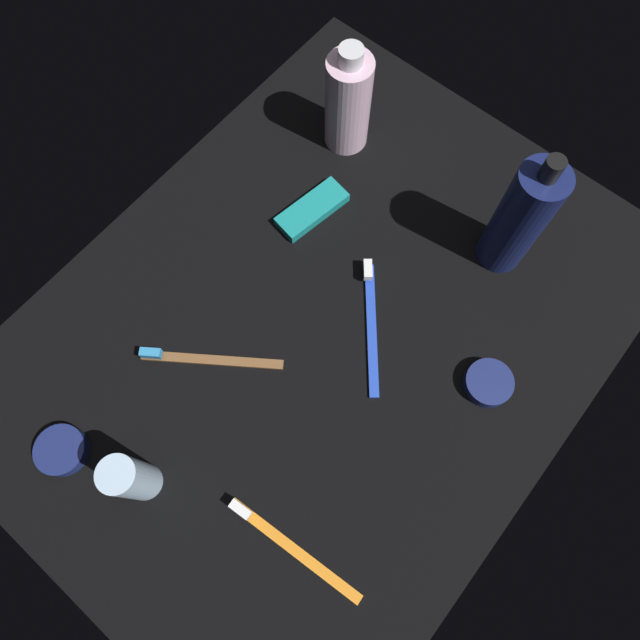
# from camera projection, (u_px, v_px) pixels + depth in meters

# --- Properties ---
(ground_plane) EXTENTS (0.84, 0.64, 0.01)m
(ground_plane) POSITION_uv_depth(u_px,v_px,m) (320.00, 329.00, 0.75)
(ground_plane) COLOR black
(lotion_bottle) EXTENTS (0.06, 0.06, 0.21)m
(lotion_bottle) POSITION_uv_depth(u_px,v_px,m) (520.00, 219.00, 0.69)
(lotion_bottle) COLOR #161E50
(lotion_bottle) RESTS_ON ground_plane
(bodywash_bottle) EXTENTS (0.06, 0.06, 0.17)m
(bodywash_bottle) POSITION_uv_depth(u_px,v_px,m) (348.00, 102.00, 0.77)
(bodywash_bottle) COLOR silver
(bodywash_bottle) RESTS_ON ground_plane
(deodorant_stick) EXTENTS (0.04, 0.04, 0.11)m
(deodorant_stick) POSITION_uv_depth(u_px,v_px,m) (131.00, 478.00, 0.63)
(deodorant_stick) COLOR silver
(deodorant_stick) RESTS_ON ground_plane
(toothbrush_blue) EXTENTS (0.15, 0.13, 0.02)m
(toothbrush_blue) POSITION_uv_depth(u_px,v_px,m) (372.00, 320.00, 0.74)
(toothbrush_blue) COLOR blue
(toothbrush_blue) RESTS_ON ground_plane
(toothbrush_orange) EXTENTS (0.03, 0.18, 0.02)m
(toothbrush_orange) POSITION_uv_depth(u_px,v_px,m) (286.00, 544.00, 0.65)
(toothbrush_orange) COLOR orange
(toothbrush_orange) RESTS_ON ground_plane
(toothbrush_brown) EXTENTS (0.11, 0.15, 0.02)m
(toothbrush_brown) POSITION_uv_depth(u_px,v_px,m) (203.00, 359.00, 0.72)
(toothbrush_brown) COLOR brown
(toothbrush_brown) RESTS_ON ground_plane
(snack_bar_teal) EXTENTS (0.11, 0.06, 0.01)m
(snack_bar_teal) POSITION_uv_depth(u_px,v_px,m) (312.00, 209.00, 0.79)
(snack_bar_teal) COLOR teal
(snack_bar_teal) RESTS_ON ground_plane
(cream_tin_left) EXTENTS (0.06, 0.06, 0.02)m
(cream_tin_left) POSITION_uv_depth(u_px,v_px,m) (62.00, 450.00, 0.68)
(cream_tin_left) COLOR navy
(cream_tin_left) RESTS_ON ground_plane
(cream_tin_right) EXTENTS (0.06, 0.06, 0.02)m
(cream_tin_right) POSITION_uv_depth(u_px,v_px,m) (488.00, 383.00, 0.71)
(cream_tin_right) COLOR navy
(cream_tin_right) RESTS_ON ground_plane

